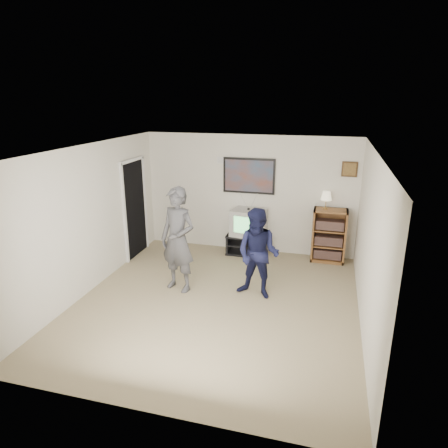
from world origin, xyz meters
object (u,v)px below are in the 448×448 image
at_px(crt_television, 248,222).
at_px(person_tall, 178,240).
at_px(person_short, 258,254).
at_px(bookshelf, 329,236).
at_px(media_stand, 247,244).

xyz_separation_m(crt_television, person_tall, (-0.83, -1.92, 0.21)).
bearing_deg(crt_television, person_short, -64.50).
bearing_deg(bookshelf, person_tall, -141.67).
bearing_deg(media_stand, bookshelf, 1.17).
height_order(media_stand, person_short, person_short).
height_order(media_stand, bookshelf, bookshelf).
distance_m(media_stand, crt_television, 0.49).
distance_m(media_stand, person_short, 1.99).
relative_size(crt_television, person_short, 0.43).
distance_m(bookshelf, person_tall, 3.19).
relative_size(media_stand, bookshelf, 0.79).
distance_m(crt_television, bookshelf, 1.67).
bearing_deg(person_tall, person_short, 19.91).
bearing_deg(media_stand, person_tall, -113.46).
height_order(media_stand, crt_television, crt_television).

